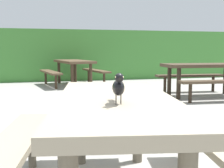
# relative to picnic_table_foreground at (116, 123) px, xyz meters

# --- Properties ---
(hedge_wall) EXTENTS (28.00, 1.88, 1.73)m
(hedge_wall) POSITION_rel_picnic_table_foreground_xyz_m (0.12, 8.86, 0.31)
(hedge_wall) COLOR #428438
(hedge_wall) RESTS_ON ground
(picnic_table_foreground) EXTENTS (1.95, 1.98, 0.74)m
(picnic_table_foreground) POSITION_rel_picnic_table_foreground_xyz_m (0.00, 0.00, 0.00)
(picnic_table_foreground) COLOR gray
(picnic_table_foreground) RESTS_ON ground
(bird_grackle) EXTENTS (0.10, 0.28, 0.18)m
(bird_grackle) POSITION_rel_picnic_table_foreground_xyz_m (-0.06, -0.28, 0.29)
(bird_grackle) COLOR black
(bird_grackle) RESTS_ON picnic_table_foreground
(picnic_table_mid_right) EXTENTS (1.85, 1.79, 0.74)m
(picnic_table_mid_right) POSITION_rel_picnic_table_foreground_xyz_m (3.09, 3.92, 0.00)
(picnic_table_mid_right) COLOR #473828
(picnic_table_mid_right) RESTS_ON ground
(picnic_table_far_centre) EXTENTS (1.97, 1.99, 0.74)m
(picnic_table_far_centre) POSITION_rel_picnic_table_foreground_xyz_m (0.51, 6.72, 0.00)
(picnic_table_far_centre) COLOR brown
(picnic_table_far_centre) RESTS_ON ground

